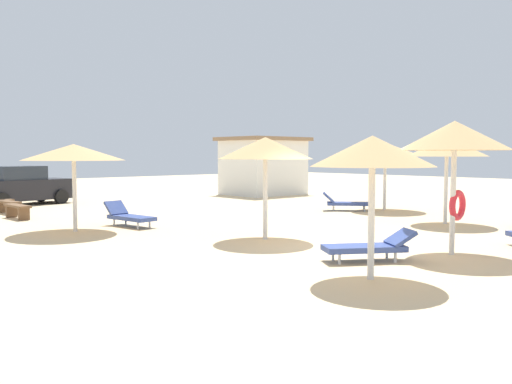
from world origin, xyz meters
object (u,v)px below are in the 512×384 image
at_px(parasol_1, 385,150).
at_px(parasol_4, 372,152).
at_px(parasol_3, 74,153).
at_px(lounger_3, 129,216).
at_px(lounger_4, 370,246).
at_px(beach_cabana, 263,166).
at_px(bench_2, 7,205).
at_px(parasol_5, 265,149).
at_px(lounger_1, 345,203).
at_px(parked_car, 21,186).
at_px(bench_1, 17,209).
at_px(parasol_2, 447,147).
at_px(parasol_0, 455,137).

relative_size(parasol_1, parasol_4, 1.10).
bearing_deg(parasol_3, lounger_3, -1.13).
bearing_deg(lounger_4, parasol_4, -144.20).
bearing_deg(parasol_1, beach_cabana, 76.61).
xyz_separation_m(lounger_4, bench_2, (-2.59, 14.57, 0.03)).
bearing_deg(parasol_1, parasol_5, -165.95).
bearing_deg(lounger_1, parked_car, 127.31).
bearing_deg(lounger_1, parasol_4, -139.71).
bearing_deg(parasol_4, lounger_4, 35.80).
bearing_deg(bench_1, bench_2, 81.87).
height_order(parasol_5, lounger_1, parasol_5).
bearing_deg(parked_car, parasol_4, -91.39).
bearing_deg(parasol_2, lounger_3, 141.21).
xyz_separation_m(lounger_4, bench_1, (-2.86, 12.68, 0.03)).
bearing_deg(parasol_2, bench_1, 132.31).
relative_size(lounger_1, bench_2, 1.20).
bearing_deg(lounger_4, parasol_1, 32.57).
distance_m(parasol_4, lounger_1, 12.03).
relative_size(lounger_1, parked_car, 0.44).
relative_size(parasol_2, beach_cabana, 0.64).
bearing_deg(parasol_0, lounger_1, 52.60).
bearing_deg(parked_car, bench_1, -110.38).
distance_m(parasol_5, parked_car, 14.52).
bearing_deg(parked_car, beach_cabana, -12.57).
xyz_separation_m(parasol_5, parked_car, (-1.28, 14.38, -1.56)).
xyz_separation_m(parasol_4, lounger_3, (0.36, 9.29, -1.96)).
bearing_deg(bench_1, lounger_4, -77.30).
xyz_separation_m(parasol_1, parasol_4, (-10.37, -6.74, -0.14)).
xyz_separation_m(parasol_2, parked_car, (-7.76, 15.98, -1.63)).
bearing_deg(parasol_5, lounger_4, -96.05).
distance_m(parasol_0, lounger_3, 9.84).
relative_size(parasol_1, parasol_5, 1.05).
distance_m(parasol_0, lounger_4, 3.13).
bearing_deg(beach_cabana, lounger_1, -112.69).
bearing_deg(beach_cabana, bench_1, -169.67).
relative_size(parasol_0, parasol_1, 1.05).
bearing_deg(parasol_5, parasol_1, 14.05).
xyz_separation_m(parasol_2, parasol_3, (-9.57, 6.35, -0.17)).
distance_m(parasol_0, parasol_5, 4.67).
bearing_deg(parasol_4, parasol_0, 3.40).
relative_size(parasol_2, lounger_4, 1.42).
bearing_deg(parasol_2, parked_car, 115.92).
distance_m(parasol_1, parasol_4, 12.37).
xyz_separation_m(parasol_1, bench_1, (-11.88, 6.92, -2.08)).
height_order(parasol_4, parasol_5, parasol_5).
bearing_deg(lounger_4, bench_2, 100.08).
relative_size(parasol_2, parasol_4, 1.08).
distance_m(bench_1, bench_2, 1.90).
bearing_deg(bench_2, parked_car, 63.54).
height_order(parasol_3, parasol_5, parasol_5).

